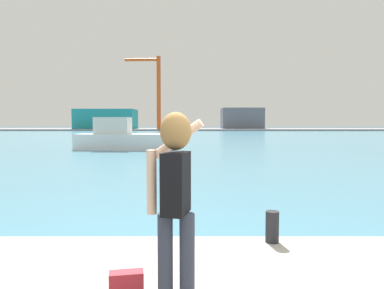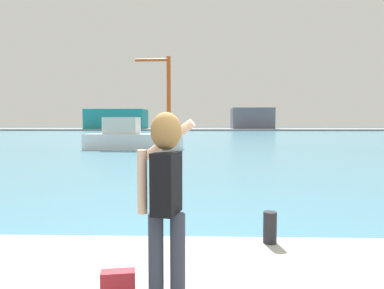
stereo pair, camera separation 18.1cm
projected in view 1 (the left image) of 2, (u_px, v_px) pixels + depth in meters
ground_plane at (197, 136)px, 53.09m from camera, size 220.00×220.00×0.00m
harbor_water at (197, 136)px, 55.08m from camera, size 140.00×100.00×0.02m
far_shore_dock at (195, 129)px, 94.99m from camera, size 140.00×20.00×0.40m
person_photographer at (176, 187)px, 3.23m from camera, size 0.53×0.57×1.74m
handbag at (127, 284)px, 3.37m from camera, size 0.34×0.19×0.24m
harbor_bollard at (273, 227)px, 4.89m from camera, size 0.18×0.18×0.43m
boat_moored at (123, 138)px, 27.11m from camera, size 7.48×2.69×2.46m
warehouse_left at (107, 119)px, 93.73m from camera, size 15.15×9.78×5.05m
warehouse_right at (242, 118)px, 95.77m from camera, size 10.80×8.69×5.44m
port_crane at (156, 87)px, 87.05m from camera, size 8.77×1.31×17.68m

